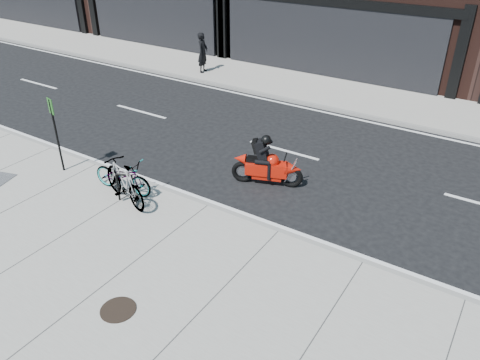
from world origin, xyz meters
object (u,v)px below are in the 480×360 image
Objects in this scene: bike_rack at (125,185)px; pedestrian at (203,53)px; bicycle_rear at (124,182)px; manhole_cover at (118,310)px; bicycle_front at (123,176)px; sign_post at (55,129)px; motorcycle at (270,165)px.

pedestrian is (-4.97, 9.87, 0.42)m from bike_rack.
manhole_cover is at bearing 58.99° from bicycle_rear.
bicycle_rear is (0.40, -0.34, 0.10)m from bicycle_front.
bike_rack is at bearing 132.20° from manhole_cover.
sign_post is (2.31, -9.67, 0.39)m from pedestrian.
bicycle_front is 0.94× the size of bicycle_rear.
bicycle_rear reaches higher than bicycle_front.
motorcycle is at bearing -146.82° from pedestrian.
sign_post reaches higher than bicycle_rear.
bicycle_rear is at bearing -85.80° from bike_rack.
bike_rack is 0.42× the size of bicycle_rear.
motorcycle is at bearing 41.79° from sign_post.
pedestrian is at bearing 116.74° from bike_rack.
motorcycle is 0.89× the size of sign_post.
bicycle_front is (-0.40, 0.32, 0.01)m from bike_rack.
motorcycle is at bearing -54.16° from bicycle_front.
sign_post is at bearing 179.83° from pedestrian.
pedestrian is 14.76m from manhole_cover.
bicycle_front is 0.83× the size of sign_post.
motorcycle is 10.26m from pedestrian.
bike_rack is 0.11m from bicycle_rear.
sign_post is at bearing -78.38° from bicycle_rear.
sign_post is at bearing 175.54° from bike_rack.
sign_post is at bearing -172.99° from motorcycle.
pedestrian reaches higher than bicycle_rear.
bicycle_rear is 3.81m from motorcycle.
bike_rack is at bearing 10.18° from sign_post.
bike_rack is 3.79m from motorcycle.
sign_post is (-2.26, -0.11, 0.80)m from bicycle_front.
motorcycle reaches higher than bicycle_rear.
manhole_cover is (7.51, -12.67, -0.87)m from pedestrian.
motorcycle is at bearing 90.41° from manhole_cover.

